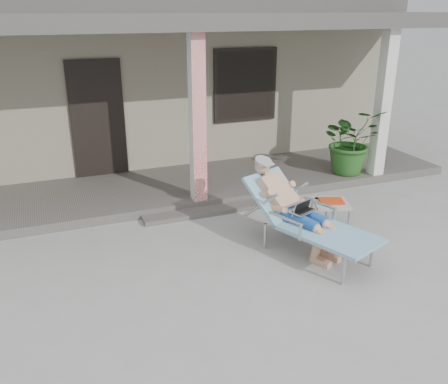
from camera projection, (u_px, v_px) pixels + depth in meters
name	position (u px, v px, depth m)	size (l,w,h in m)	color
ground	(253.00, 269.00, 5.96)	(60.00, 60.00, 0.00)	#9E9E99
house	(139.00, 73.00, 11.01)	(10.40, 5.40, 3.30)	#9D947D
porch_deck	(184.00, 186.00, 8.54)	(10.00, 2.00, 0.15)	#605B56
porch_overhang	(180.00, 27.00, 7.51)	(10.00, 2.30, 2.85)	silver
porch_step	(205.00, 212.00, 7.56)	(2.00, 0.30, 0.07)	#605B56
lounger	(300.00, 197.00, 6.19)	(1.35, 1.98, 1.25)	#B7B7BC
side_table	(331.00, 204.00, 6.97)	(0.63, 0.63, 0.44)	#ACACA7
potted_palm	(351.00, 141.00, 8.81)	(1.12, 0.97, 1.24)	#26591E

